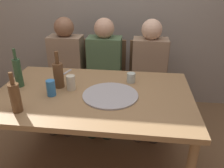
{
  "coord_description": "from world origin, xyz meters",
  "views": [
    {
      "loc": [
        0.33,
        -1.52,
        1.56
      ],
      "look_at": [
        0.14,
        0.07,
        0.79
      ],
      "focal_mm": 36.5,
      "sensor_mm": 36.0,
      "label": 1
    }
  ],
  "objects_px": {
    "table_knife": "(64,74)",
    "guest_in_sweater": "(65,68)",
    "beer_bottle": "(18,72)",
    "wine_bottle": "(58,74)",
    "soda_can": "(51,88)",
    "tumbler_near": "(71,83)",
    "guest_in_beanie": "(103,70)",
    "chair_right": "(148,77)",
    "guest_by_wall": "(149,72)",
    "chair_left": "(70,73)",
    "chair_middle": "(106,75)",
    "pizza_tray": "(110,95)",
    "tumbler_far": "(131,78)",
    "water_bottle": "(15,97)",
    "dining_table": "(94,101)"
  },
  "relations": [
    {
      "from": "guest_by_wall",
      "to": "wine_bottle",
      "type": "bearing_deg",
      "value": 41.24
    },
    {
      "from": "dining_table",
      "to": "table_knife",
      "type": "relative_size",
      "value": 6.84
    },
    {
      "from": "beer_bottle",
      "to": "wine_bottle",
      "type": "bearing_deg",
      "value": 5.04
    },
    {
      "from": "soda_can",
      "to": "table_knife",
      "type": "height_order",
      "value": "soda_can"
    },
    {
      "from": "wine_bottle",
      "to": "chair_middle",
      "type": "height_order",
      "value": "wine_bottle"
    },
    {
      "from": "wine_bottle",
      "to": "chair_right",
      "type": "relative_size",
      "value": 0.33
    },
    {
      "from": "beer_bottle",
      "to": "water_bottle",
      "type": "height_order",
      "value": "beer_bottle"
    },
    {
      "from": "wine_bottle",
      "to": "chair_middle",
      "type": "distance_m",
      "value": 0.9
    },
    {
      "from": "soda_can",
      "to": "chair_middle",
      "type": "height_order",
      "value": "chair_middle"
    },
    {
      "from": "tumbler_near",
      "to": "tumbler_far",
      "type": "relative_size",
      "value": 1.44
    },
    {
      "from": "guest_by_wall",
      "to": "guest_in_beanie",
      "type": "bearing_deg",
      "value": 0.0
    },
    {
      "from": "tumbler_far",
      "to": "guest_by_wall",
      "type": "bearing_deg",
      "value": 70.82
    },
    {
      "from": "dining_table",
      "to": "pizza_tray",
      "type": "height_order",
      "value": "pizza_tray"
    },
    {
      "from": "tumbler_far",
      "to": "table_knife",
      "type": "height_order",
      "value": "tumbler_far"
    },
    {
      "from": "water_bottle",
      "to": "guest_in_beanie",
      "type": "distance_m",
      "value": 1.13
    },
    {
      "from": "pizza_tray",
      "to": "table_knife",
      "type": "height_order",
      "value": "pizza_tray"
    },
    {
      "from": "chair_middle",
      "to": "pizza_tray",
      "type": "bearing_deg",
      "value": 100.85
    },
    {
      "from": "water_bottle",
      "to": "soda_can",
      "type": "xyz_separation_m",
      "value": [
        0.14,
        0.24,
        -0.05
      ]
    },
    {
      "from": "dining_table",
      "to": "water_bottle",
      "type": "bearing_deg",
      "value": -144.55
    },
    {
      "from": "beer_bottle",
      "to": "table_knife",
      "type": "distance_m",
      "value": 0.41
    },
    {
      "from": "soda_can",
      "to": "guest_in_sweater",
      "type": "relative_size",
      "value": 0.1
    },
    {
      "from": "pizza_tray",
      "to": "chair_left",
      "type": "relative_size",
      "value": 0.46
    },
    {
      "from": "beer_bottle",
      "to": "tumbler_far",
      "type": "height_order",
      "value": "beer_bottle"
    },
    {
      "from": "pizza_tray",
      "to": "tumbler_near",
      "type": "xyz_separation_m",
      "value": [
        -0.32,
        0.07,
        0.05
      ]
    },
    {
      "from": "beer_bottle",
      "to": "tumbler_near",
      "type": "bearing_deg",
      "value": -1.02
    },
    {
      "from": "water_bottle",
      "to": "guest_in_sweater",
      "type": "distance_m",
      "value": 1.06
    },
    {
      "from": "guest_in_beanie",
      "to": "guest_by_wall",
      "type": "bearing_deg",
      "value": -180.0
    },
    {
      "from": "table_knife",
      "to": "guest_in_sweater",
      "type": "distance_m",
      "value": 0.43
    },
    {
      "from": "water_bottle",
      "to": "table_knife",
      "type": "height_order",
      "value": "water_bottle"
    },
    {
      "from": "chair_left",
      "to": "guest_in_sweater",
      "type": "height_order",
      "value": "guest_in_sweater"
    },
    {
      "from": "beer_bottle",
      "to": "pizza_tray",
      "type": "bearing_deg",
      "value": -5.65
    },
    {
      "from": "tumbler_far",
      "to": "guest_in_beanie",
      "type": "distance_m",
      "value": 0.6
    },
    {
      "from": "soda_can",
      "to": "water_bottle",
      "type": "bearing_deg",
      "value": -121.01
    },
    {
      "from": "soda_can",
      "to": "chair_right",
      "type": "distance_m",
      "value": 1.24
    },
    {
      "from": "wine_bottle",
      "to": "guest_in_sweater",
      "type": "distance_m",
      "value": 0.7
    },
    {
      "from": "tumbler_near",
      "to": "chair_right",
      "type": "bearing_deg",
      "value": 52.92
    },
    {
      "from": "dining_table",
      "to": "guest_by_wall",
      "type": "xyz_separation_m",
      "value": [
        0.45,
        0.72,
        -0.02
      ]
    },
    {
      "from": "beer_bottle",
      "to": "tumbler_near",
      "type": "distance_m",
      "value": 0.43
    },
    {
      "from": "chair_right",
      "to": "guest_by_wall",
      "type": "xyz_separation_m",
      "value": [
        0.0,
        -0.15,
        0.13
      ]
    },
    {
      "from": "chair_left",
      "to": "guest_in_sweater",
      "type": "distance_m",
      "value": 0.2
    },
    {
      "from": "guest_in_beanie",
      "to": "chair_right",
      "type": "bearing_deg",
      "value": -162.65
    },
    {
      "from": "water_bottle",
      "to": "guest_by_wall",
      "type": "height_order",
      "value": "guest_by_wall"
    },
    {
      "from": "wine_bottle",
      "to": "water_bottle",
      "type": "distance_m",
      "value": 0.42
    },
    {
      "from": "dining_table",
      "to": "beer_bottle",
      "type": "relative_size",
      "value": 4.78
    },
    {
      "from": "beer_bottle",
      "to": "soda_can",
      "type": "distance_m",
      "value": 0.34
    },
    {
      "from": "chair_left",
      "to": "guest_in_sweater",
      "type": "xyz_separation_m",
      "value": [
        0.0,
        -0.15,
        0.13
      ]
    },
    {
      "from": "wine_bottle",
      "to": "chair_right",
      "type": "xyz_separation_m",
      "value": [
        0.74,
        0.8,
        -0.34
      ]
    },
    {
      "from": "beer_bottle",
      "to": "chair_left",
      "type": "relative_size",
      "value": 0.35
    },
    {
      "from": "guest_in_beanie",
      "to": "guest_by_wall",
      "type": "height_order",
      "value": "same"
    },
    {
      "from": "pizza_tray",
      "to": "tumbler_near",
      "type": "bearing_deg",
      "value": 168.25
    }
  ]
}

